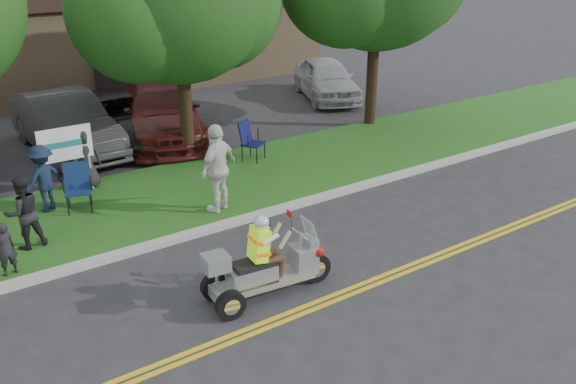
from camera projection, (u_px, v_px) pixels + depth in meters
ground at (336, 279)px, 11.30m from camera, size 120.00×120.00×0.00m
centerline_near at (356, 292)px, 10.86m from camera, size 60.00×0.10×0.01m
centerline_far at (351, 288)px, 10.98m from camera, size 60.00×0.10×0.01m
curb at (251, 217)px, 13.59m from camera, size 60.00×0.25×0.12m
grass_verge at (206, 187)px, 15.22m from camera, size 60.00×4.00×0.10m
commercial_building at (96, 32)px, 25.95m from camera, size 18.00×8.20×4.00m
business_sign at (66, 148)px, 14.30m from camera, size 1.25×0.06×1.75m
trike_scooter at (264, 269)px, 10.53m from camera, size 2.44×0.85×1.59m
lawn_chair_a at (77, 184)px, 13.71m from camera, size 0.71×0.72×1.06m
lawn_chair_b at (249, 138)px, 16.71m from camera, size 0.79×0.79×1.07m
spectator_adult_mid at (23, 213)px, 11.94m from camera, size 0.79×0.65×1.50m
spectator_adult_right at (218, 168)px, 13.47m from camera, size 1.28×0.97×2.02m
spectator_chair_a at (43, 178)px, 13.55m from camera, size 1.13×0.88×1.54m
spectator_chair_b at (85, 158)px, 14.78m from camera, size 0.80×0.57×1.54m
child_left at (5, 249)px, 11.04m from camera, size 0.42×0.32×1.05m
parked_car_left at (66, 124)px, 17.48m from camera, size 2.03×5.22×1.70m
parked_car_mid at (115, 119)px, 18.40m from camera, size 2.67×5.35×1.46m
parked_car_right at (161, 113)px, 18.72m from camera, size 3.86×5.99×1.61m
parked_car_far_right at (326, 79)px, 23.25m from camera, size 3.38×4.85×1.53m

